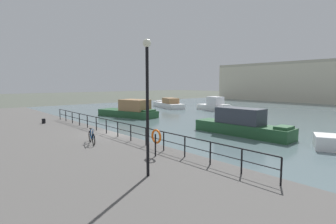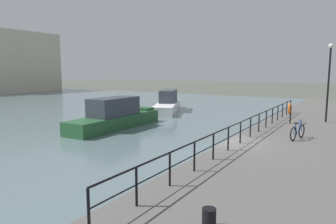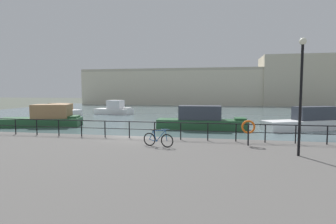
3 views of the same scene
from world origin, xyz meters
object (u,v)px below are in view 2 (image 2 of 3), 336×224
(mooring_bollard, at_px, (209,218))
(quay_lamp_post, at_px, (329,73))
(life_ring_stand, at_px, (290,109))
(parked_bicycle, at_px, (298,132))
(moored_blue_motorboat, at_px, (168,103))
(moored_red_daysailer, at_px, (116,116))

(mooring_bollard, distance_m, quay_lamp_post, 17.76)
(life_ring_stand, bearing_deg, parked_bicycle, -165.34)
(moored_blue_motorboat, distance_m, parked_bicycle, 20.16)
(moored_blue_motorboat, xyz_separation_m, parked_bicycle, (-12.52, -15.79, 0.51))
(moored_blue_motorboat, height_order, parked_bicycle, moored_blue_motorboat)
(moored_blue_motorboat, relative_size, life_ring_stand, 6.87)
(life_ring_stand, xyz_separation_m, quay_lamp_post, (2.04, -2.04, 2.39))
(moored_blue_motorboat, height_order, mooring_bollard, moored_blue_motorboat)
(parked_bicycle, xyz_separation_m, mooring_bollard, (-10.61, 0.20, -0.17))
(moored_red_daysailer, distance_m, parked_bicycle, 13.94)
(parked_bicycle, relative_size, quay_lamp_post, 0.32)
(moored_red_daysailer, height_order, moored_blue_motorboat, moored_red_daysailer)
(moored_red_daysailer, relative_size, quay_lamp_post, 1.73)
(moored_blue_motorboat, distance_m, quay_lamp_post, 17.86)
(parked_bicycle, bearing_deg, life_ring_stand, 28.01)
(moored_blue_motorboat, xyz_separation_m, life_ring_stand, (-7.72, -14.53, 1.10))
(moored_red_daysailer, height_order, life_ring_stand, moored_red_daysailer)
(moored_red_daysailer, relative_size, life_ring_stand, 6.65)
(moored_red_daysailer, distance_m, mooring_bollard, 18.26)
(moored_red_daysailer, bearing_deg, mooring_bollard, -133.19)
(moored_red_daysailer, bearing_deg, moored_blue_motorboat, 8.31)
(parked_bicycle, xyz_separation_m, quay_lamp_post, (6.84, -0.78, 2.98))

